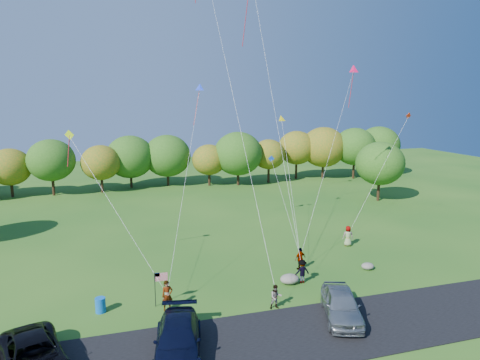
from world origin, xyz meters
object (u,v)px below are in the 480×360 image
Objects in this scene: park_bench at (20,338)px; flyer_d at (300,259)px; flyer_c at (302,271)px; flyer_e at (348,236)px; flyer_a at (167,296)px; trash_barrel at (100,305)px; minivan_dark at (34,356)px; minivan_navy at (178,340)px; minivan_silver at (341,304)px; flyer_b at (276,297)px.

flyer_d is at bearing 14.20° from park_bench.
flyer_c is 0.94× the size of flyer_e.
flyer_a is 9.56m from flyer_c.
flyer_c is 1.83× the size of trash_barrel.
flyer_e is at bearing 8.48° from minivan_dark.
minivan_dark is 17.12m from flyer_c.
minivan_navy is 13.40m from flyer_d.
flyer_a is at bearing 39.92° from flyer_e.
flyer_d is 7.18m from flyer_e.
flyer_a reaches higher than flyer_d.
flyer_d is 14.49m from trash_barrel.
flyer_a reaches higher than flyer_c.
flyer_e is (16.62, 12.06, 0.02)m from minivan_navy.
trash_barrel reaches higher than park_bench.
minivan_silver is (9.63, 0.96, 0.03)m from minivan_navy.
flyer_a is (0.09, 4.92, 0.06)m from minivan_navy.
flyer_d reaches higher than trash_barrel.
flyer_b is 0.94× the size of park_bench.
flyer_b is 13.49m from flyer_e.
flyer_e is at bearing 13.11° from flyer_a.
trash_barrel is (-10.25, 2.59, -0.31)m from flyer_b.
flyer_d reaches higher than flyer_b.
flyer_e is at bearing 46.78° from minivan_navy.
minivan_navy is at bearing -24.42° from park_bench.
flyer_d is (17.07, 7.79, 0.01)m from minivan_dark.
minivan_dark is 16.27m from minivan_silver.
flyer_e is (10.17, 8.85, 0.13)m from flyer_b.
flyer_a is at bearing 1.30° from flyer_d.
minivan_navy is 3.14× the size of flyer_e.
park_bench is at bearing -175.60° from flyer_b.
minivan_silver is at bearing 66.50° from flyer_d.
flyer_b is 14.15m from park_bench.
flyer_e is at bearing 77.39° from minivan_silver.
flyer_b is (-3.19, 2.24, -0.14)m from minivan_silver.
flyer_b is at bearing 42.59° from flyer_c.
flyer_d is (3.99, 5.21, 0.08)m from flyer_b.
flyer_e is at bearing -141.49° from flyer_c.
flyer_d is (0.80, 7.45, -0.05)m from minivan_silver.
flyer_d is (10.35, 3.49, -0.09)m from flyer_a.
park_bench is 4.68m from trash_barrel.
flyer_a reaches higher than minivan_silver.
trash_barrel is at bearing 170.24° from flyer_b.
minivan_navy is 8.36m from park_bench.
flyer_e is 1.09× the size of park_bench.
minivan_navy reaches higher than minivan_dark.
minivan_navy is 2.99× the size of flyer_a.
flyer_e is at bearing 45.45° from flyer_b.
minivan_dark is at bearing 42.75° from flyer_e.
minivan_dark is 25.91m from flyer_e.
minivan_dark reaches higher than park_bench.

